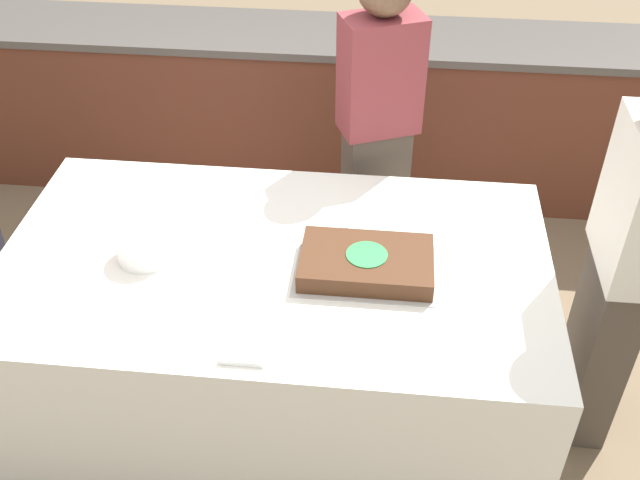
# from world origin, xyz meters

# --- Properties ---
(ground_plane) EXTENTS (14.00, 14.00, 0.00)m
(ground_plane) POSITION_xyz_m (0.00, 0.00, 0.00)
(ground_plane) COLOR #7A664C
(back_counter) EXTENTS (4.40, 0.58, 0.92)m
(back_counter) POSITION_xyz_m (0.00, 1.67, 0.46)
(back_counter) COLOR #5B2D1E
(back_counter) RESTS_ON ground_plane
(dining_table) EXTENTS (2.05, 1.18, 0.74)m
(dining_table) POSITION_xyz_m (0.00, 0.00, 0.37)
(dining_table) COLOR white
(dining_table) RESTS_ON ground_plane
(cake) EXTENTS (0.52, 0.34, 0.08)m
(cake) POSITION_xyz_m (0.34, -0.04, 0.78)
(cake) COLOR #B7B2AD
(cake) RESTS_ON dining_table
(plate_stack) EXTENTS (0.20, 0.20, 0.09)m
(plate_stack) POSITION_xyz_m (-0.47, -0.04, 0.79)
(plate_stack) COLOR white
(plate_stack) RESTS_ON dining_table
(side_plate_near_cake) EXTENTS (0.20, 0.20, 0.00)m
(side_plate_near_cake) POSITION_xyz_m (0.31, 0.29, 0.74)
(side_plate_near_cake) COLOR white
(side_plate_near_cake) RESTS_ON dining_table
(utensil_pile) EXTENTS (0.14, 0.11, 0.02)m
(utensil_pile) POSITION_xyz_m (-0.02, -0.48, 0.75)
(utensil_pile) COLOR white
(utensil_pile) RESTS_ON dining_table
(person_cutting_cake) EXTENTS (0.38, 0.31, 1.59)m
(person_cutting_cake) POSITION_xyz_m (0.34, 0.81, 0.84)
(person_cutting_cake) COLOR #4C4238
(person_cutting_cake) RESTS_ON ground_plane
(person_seated_right) EXTENTS (0.22, 0.39, 1.59)m
(person_seated_right) POSITION_xyz_m (1.24, 0.00, 0.83)
(person_seated_right) COLOR #4C4238
(person_seated_right) RESTS_ON ground_plane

